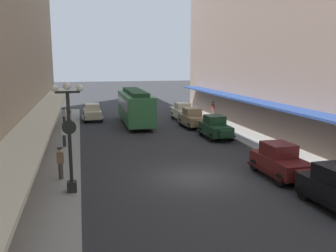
# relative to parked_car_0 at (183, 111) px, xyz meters

# --- Properties ---
(ground_plane) EXTENTS (200.00, 200.00, 0.00)m
(ground_plane) POSITION_rel_parked_car_0_xyz_m (-4.86, -19.10, -0.94)
(ground_plane) COLOR #2D2D30
(sidewalk_left) EXTENTS (3.00, 60.00, 0.15)m
(sidewalk_left) POSITION_rel_parked_car_0_xyz_m (-12.36, -19.10, -0.87)
(sidewalk_left) COLOR #99968E
(sidewalk_left) RESTS_ON ground
(sidewalk_right) EXTENTS (3.00, 60.00, 0.15)m
(sidewalk_right) POSITION_rel_parked_car_0_xyz_m (2.64, -19.10, -0.87)
(sidewalk_right) COLOR #99968E
(sidewalk_right) RESTS_ON ground
(parked_car_0) EXTENTS (2.14, 4.26, 1.84)m
(parked_car_0) POSITION_rel_parked_car_0_xyz_m (0.00, 0.00, 0.00)
(parked_car_0) COLOR beige
(parked_car_0) RESTS_ON ground
(parked_car_2) EXTENTS (2.18, 4.28, 1.84)m
(parked_car_2) POSITION_rel_parked_car_0_xyz_m (-0.33, -20.15, 0.00)
(parked_car_2) COLOR #591919
(parked_car_2) RESTS_ON ground
(parked_car_3) EXTENTS (2.25, 4.30, 1.84)m
(parked_car_3) POSITION_rel_parked_car_0_xyz_m (-0.35, -4.55, 0.00)
(parked_car_3) COLOR #997F5B
(parked_car_3) RESTS_ON ground
(parked_car_4) EXTENTS (2.21, 4.29, 1.84)m
(parked_car_4) POSITION_rel_parked_car_0_xyz_m (-9.52, 1.88, 0.00)
(parked_car_4) COLOR beige
(parked_car_4) RESTS_ON ground
(parked_car_5) EXTENTS (2.21, 4.29, 1.84)m
(parked_car_5) POSITION_rel_parked_car_0_xyz_m (-0.00, -9.62, 0.00)
(parked_car_5) COLOR #193D23
(parked_car_5) RESTS_ON ground
(streetcar) EXTENTS (2.63, 9.63, 3.46)m
(streetcar) POSITION_rel_parked_car_0_xyz_m (-5.43, -1.66, 0.96)
(streetcar) COLOR #33723F
(streetcar) RESTS_ON ground
(lamp_post_with_clock) EXTENTS (1.42, 0.44, 5.16)m
(lamp_post_with_clock) POSITION_rel_parked_car_0_xyz_m (-11.26, -20.23, 2.04)
(lamp_post_with_clock) COLOR black
(lamp_post_with_clock) RESTS_ON sidewalk_left
(fire_hydrant) EXTENTS (0.24, 0.24, 0.82)m
(fire_hydrant) POSITION_rel_parked_car_0_xyz_m (1.49, -18.66, -0.38)
(fire_hydrant) COLOR #B21E19
(fire_hydrant) RESTS_ON sidewalk_right
(pedestrian_0) EXTENTS (0.36, 0.28, 1.67)m
(pedestrian_0) POSITION_rel_parked_car_0_xyz_m (-11.85, -18.13, 0.07)
(pedestrian_0) COLOR #4C4238
(pedestrian_0) RESTS_ON sidewalk_left
(pedestrian_1) EXTENTS (0.36, 0.28, 1.67)m
(pedestrian_1) POSITION_rel_parked_car_0_xyz_m (3.53, 0.30, 0.07)
(pedestrian_1) COLOR #4C4238
(pedestrian_1) RESTS_ON sidewalk_right
(pedestrian_2) EXTENTS (0.36, 0.28, 1.67)m
(pedestrian_2) POSITION_rel_parked_car_0_xyz_m (-11.66, -3.26, 0.07)
(pedestrian_2) COLOR #4C4238
(pedestrian_2) RESTS_ON sidewalk_left
(pedestrian_3) EXTENTS (0.36, 0.28, 1.67)m
(pedestrian_3) POSITION_rel_parked_car_0_xyz_m (-11.95, -10.55, 0.07)
(pedestrian_3) COLOR #2D2D33
(pedestrian_3) RESTS_ON sidewalk_left
(pedestrian_4) EXTENTS (0.36, 0.28, 1.67)m
(pedestrian_4) POSITION_rel_parked_car_0_xyz_m (-12.31, -1.14, 0.07)
(pedestrian_4) COLOR #2D2D33
(pedestrian_4) RESTS_ON sidewalk_left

